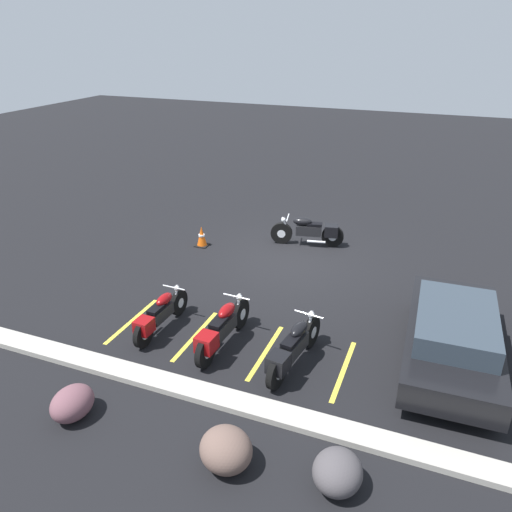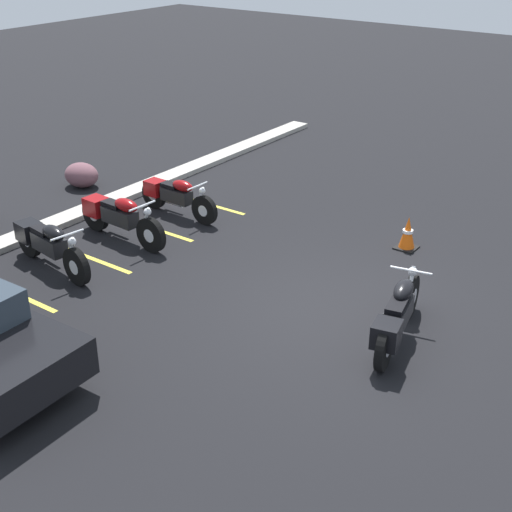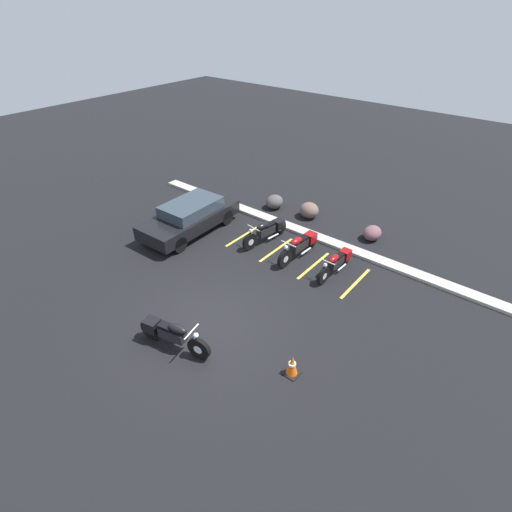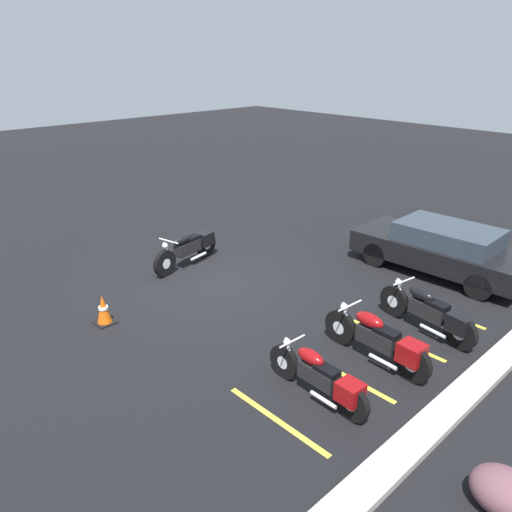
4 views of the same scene
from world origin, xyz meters
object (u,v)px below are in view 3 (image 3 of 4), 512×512
Objects in this scene: parked_bike_0 at (267,230)px; landscape_rock_0 at (275,202)px; motorcycle_black_featured at (171,334)px; traffic_cone at (292,365)px; landscape_rock_1 at (309,210)px; landscape_rock_2 at (372,233)px; parked_bike_2 at (337,262)px; parked_bike_1 at (300,245)px; car_black at (190,216)px.

landscape_rock_0 is at bearing -140.74° from parked_bike_0.
motorcycle_black_featured reaches higher than traffic_cone.
parked_bike_0 is 2.74× the size of landscape_rock_0.
landscape_rock_1 is at bearing 85.51° from motorcycle_black_featured.
motorcycle_black_featured is 2.67× the size of landscape_rock_2.
parked_bike_2 is 2.94m from landscape_rock_2.
parked_bike_1 reaches higher than traffic_cone.
landscape_rock_1 is 8.84m from traffic_cone.
landscape_rock_0 is at bearing -117.93° from parked_bike_2.
car_black reaches higher than landscape_rock_2.
traffic_cone is at bearing 17.80° from parked_bike_2.
car_black is at bearing -77.45° from parked_bike_2.
parked_bike_0 is 3.27m from car_black.
parked_bike_0 reaches higher than landscape_rock_0.
landscape_rock_2 is at bearing -178.16° from parked_bike_2.
traffic_cone is (1.37, -4.74, -0.13)m from parked_bike_2.
car_black reaches higher than parked_bike_1.
parked_bike_2 is at bearing -44.25° from landscape_rock_1.
parked_bike_1 reaches higher than landscape_rock_1.
motorcycle_black_featured is at bearing 40.09° from car_black.
landscape_rock_1 is 1.35× the size of traffic_cone.
parked_bike_2 is 0.48× the size of car_black.
parked_bike_0 is at bearing -94.17° from landscape_rock_1.
parked_bike_0 reaches higher than landscape_rock_2.
parked_bike_2 is 2.45× the size of landscape_rock_2.
parked_bike_1 is 4.78m from car_black.
motorcycle_black_featured is 6.12m from parked_bike_1.
parked_bike_1 is 5.64m from traffic_cone.
traffic_cone is (2.95, -4.80, -0.18)m from parked_bike_1.
motorcycle_black_featured is at bearing -71.56° from landscape_rock_0.
motorcycle_black_featured is at bearing -157.52° from traffic_cone.
parked_bike_2 is 2.51× the size of landscape_rock_0.
landscape_rock_2 is at bearing 2.82° from landscape_rock_0.
parked_bike_1 is at bearing -118.81° from landscape_rock_2.
traffic_cone is at bearing 63.04° from car_black.
parked_bike_1 is at bearing -90.51° from parked_bike_2.
parked_bike_2 reaches higher than traffic_cone.
parked_bike_2 is at bearing 61.19° from motorcycle_black_featured.
landscape_rock_1 is (-3.02, 2.94, -0.10)m from parked_bike_2.
parked_bike_1 reaches higher than parked_bike_0.
parked_bike_0 is 6.72m from traffic_cone.
landscape_rock_0 is at bearing 96.38° from motorcycle_black_featured.
parked_bike_0 is at bearing 133.11° from traffic_cone.
parked_bike_2 is at bearing 95.35° from parked_bike_0.
parked_bike_0 is 1.09× the size of parked_bike_2.
motorcycle_black_featured is 3.50× the size of traffic_cone.
landscape_rock_0 is (1.45, 3.88, -0.37)m from car_black.
car_black is 8.36m from traffic_cone.
landscape_rock_1 is 3.01m from landscape_rock_2.
landscape_rock_1 is (-1.19, 9.00, -0.15)m from motorcycle_black_featured.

